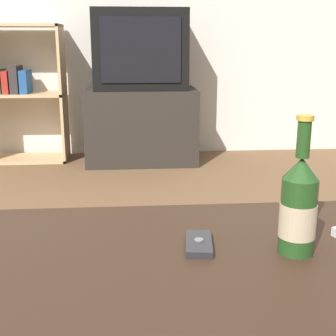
# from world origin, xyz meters

# --- Properties ---
(coffee_table) EXTENTS (1.29, 0.85, 0.46)m
(coffee_table) POSITION_xyz_m (0.00, 0.00, 0.40)
(coffee_table) COLOR #332116
(coffee_table) RESTS_ON ground_plane
(tv_stand) EXTENTS (0.80, 0.48, 0.54)m
(tv_stand) POSITION_xyz_m (0.09, 2.71, 0.27)
(tv_stand) COLOR #28231E
(tv_stand) RESTS_ON ground_plane
(television) EXTENTS (0.66, 0.44, 0.55)m
(television) POSITION_xyz_m (0.09, 2.71, 0.82)
(television) COLOR black
(television) RESTS_ON tv_stand
(bookshelf) EXTENTS (0.59, 0.30, 0.99)m
(bookshelf) POSITION_xyz_m (-0.79, 2.81, 0.53)
(bookshelf) COLOR tan
(bookshelf) RESTS_ON ground_plane
(beer_bottle) EXTENTS (0.07, 0.07, 0.28)m
(beer_bottle) POSITION_xyz_m (0.35, 0.12, 0.55)
(beer_bottle) COLOR #1E4219
(beer_bottle) RESTS_ON coffee_table
(cell_phone) EXTENTS (0.07, 0.12, 0.02)m
(cell_phone) POSITION_xyz_m (0.16, 0.16, 0.46)
(cell_phone) COLOR #232328
(cell_phone) RESTS_ON coffee_table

